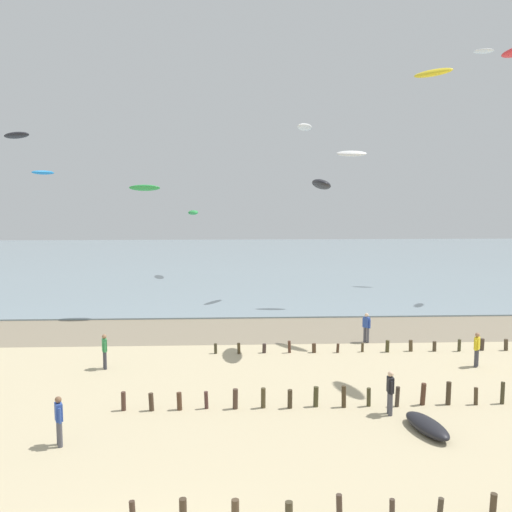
% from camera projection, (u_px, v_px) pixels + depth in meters
% --- Properties ---
extents(wet_sand_strip, '(120.00, 6.76, 0.01)m').
position_uv_depth(wet_sand_strip, '(205.00, 331.00, 34.58)').
color(wet_sand_strip, gray).
rests_on(wet_sand_strip, ground).
extents(sea, '(160.00, 70.00, 0.10)m').
position_uv_depth(sea, '(219.00, 260.00, 72.70)').
color(sea, '#7F939E').
rests_on(sea, ground).
extents(groyne_near, '(13.53, 0.30, 0.75)m').
position_uv_depth(groyne_near, '(398.00, 507.00, 14.35)').
color(groyne_near, '#402F24').
rests_on(groyne_near, ground).
extents(groyne_mid, '(18.59, 0.38, 0.95)m').
position_uv_depth(groyne_mid, '(359.00, 397.00, 22.05)').
color(groyne_mid, '#4A3229').
rests_on(groyne_mid, ground).
extents(groyne_far, '(21.39, 0.38, 0.68)m').
position_uv_depth(groyne_far, '(424.00, 346.00, 29.98)').
color(groyne_far, '#3D3825').
rests_on(groyne_far, ground).
extents(person_by_waterline, '(0.39, 0.48, 1.71)m').
position_uv_depth(person_by_waterline, '(366.00, 327.00, 31.74)').
color(person_by_waterline, '#4C4C56').
rests_on(person_by_waterline, ground).
extents(person_left_flank, '(0.32, 0.55, 1.71)m').
position_uv_depth(person_left_flank, '(105.00, 350.00, 26.86)').
color(person_left_flank, '#383842').
rests_on(person_left_flank, ground).
extents(person_right_flank, '(0.24, 0.57, 1.71)m').
position_uv_depth(person_right_flank, '(390.00, 391.00, 21.19)').
color(person_right_flank, '#4C4C56').
rests_on(person_right_flank, ground).
extents(person_far_down_beach, '(0.35, 0.52, 1.71)m').
position_uv_depth(person_far_down_beach, '(59.00, 419.00, 18.51)').
color(person_far_down_beach, '#4C4C56').
rests_on(person_far_down_beach, ground).
extents(person_trailing_behind, '(0.39, 0.47, 1.71)m').
position_uv_depth(person_trailing_behind, '(477.00, 348.00, 27.18)').
color(person_trailing_behind, '#383842').
rests_on(person_trailing_behind, ground).
extents(grounded_kite, '(1.39, 2.58, 0.49)m').
position_uv_depth(grounded_kite, '(427.00, 426.00, 19.65)').
color(grounded_kite, black).
rests_on(grounded_kite, ground).
extents(kite_aloft_1, '(2.30, 0.94, 0.65)m').
position_uv_depth(kite_aloft_1, '(352.00, 154.00, 41.12)').
color(kite_aloft_1, white).
extents(kite_aloft_2, '(2.21, 2.51, 0.48)m').
position_uv_depth(kite_aloft_2, '(43.00, 173.00, 55.05)').
color(kite_aloft_2, '#2384D1').
extents(kite_aloft_4, '(2.21, 2.35, 0.64)m').
position_uv_depth(kite_aloft_4, '(433.00, 73.00, 31.26)').
color(kite_aloft_4, yellow).
extents(kite_aloft_5, '(1.65, 3.12, 0.57)m').
position_uv_depth(kite_aloft_5, '(193.00, 213.00, 57.36)').
color(kite_aloft_5, green).
extents(kite_aloft_7, '(1.98, 2.52, 0.70)m').
position_uv_depth(kite_aloft_7, '(305.00, 127.00, 43.84)').
color(kite_aloft_7, white).
extents(kite_aloft_8, '(2.12, 0.79, 0.60)m').
position_uv_depth(kite_aloft_8, '(145.00, 188.00, 37.78)').
color(kite_aloft_8, green).
extents(kite_aloft_9, '(1.08, 2.90, 0.77)m').
position_uv_depth(kite_aloft_9, '(321.00, 184.00, 29.50)').
color(kite_aloft_9, black).
extents(kite_aloft_10, '(2.85, 2.49, 0.51)m').
position_uv_depth(kite_aloft_10, '(16.00, 135.00, 40.48)').
color(kite_aloft_10, black).
extents(kite_aloft_11, '(1.98, 1.22, 0.55)m').
position_uv_depth(kite_aloft_11, '(484.00, 51.00, 51.48)').
color(kite_aloft_11, white).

